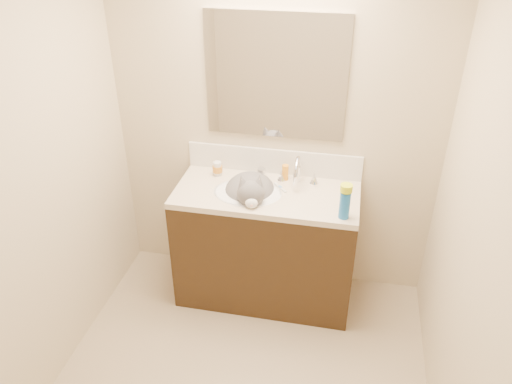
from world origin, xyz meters
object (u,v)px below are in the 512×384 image
at_px(basin, 248,201).
at_px(cat, 250,193).
at_px(silver_jar, 261,173).
at_px(spray_can, 345,205).
at_px(pill_bottle, 217,169).
at_px(faucet, 297,173).
at_px(amber_bottle, 285,172).
at_px(vanity_cabinet, 266,247).

bearing_deg(basin, cat, 56.56).
xyz_separation_m(basin, cat, (0.01, 0.02, 0.05)).
xyz_separation_m(silver_jar, spray_can, (0.58, -0.39, 0.06)).
bearing_deg(pill_bottle, silver_jar, 6.48).
relative_size(basin, faucet, 1.61).
height_order(amber_bottle, spray_can, spray_can).
distance_m(amber_bottle, spray_can, 0.57).
height_order(basin, amber_bottle, amber_bottle).
bearing_deg(amber_bottle, cat, -135.49).
bearing_deg(cat, pill_bottle, 133.28).
bearing_deg(pill_bottle, basin, -36.52).
xyz_separation_m(basin, silver_jar, (0.05, 0.22, 0.10)).
bearing_deg(vanity_cabinet, spray_can, -21.75).
relative_size(basin, amber_bottle, 4.15).
distance_m(faucet, pill_bottle, 0.55).
bearing_deg(cat, basin, -138.13).
height_order(pill_bottle, spray_can, spray_can).
bearing_deg(amber_bottle, vanity_cabinet, -116.45).
bearing_deg(spray_can, basin, 164.66).
relative_size(vanity_cabinet, faucet, 4.29).
bearing_deg(basin, amber_bottle, 45.48).
distance_m(faucet, silver_jar, 0.26).
distance_m(vanity_cabinet, basin, 0.40).
relative_size(basin, silver_jar, 7.30).
bearing_deg(faucet, silver_jar, 168.11).
bearing_deg(basin, vanity_cabinet, 14.04).
distance_m(pill_bottle, spray_can, 0.95).
bearing_deg(pill_bottle, faucet, -2.00).
bearing_deg(amber_bottle, faucet, -29.40).
distance_m(pill_bottle, amber_bottle, 0.47).
distance_m(cat, silver_jar, 0.21).
bearing_deg(silver_jar, pill_bottle, -173.52).
bearing_deg(pill_bottle, vanity_cabinet, -22.82).
bearing_deg(amber_bottle, spray_can, -43.23).
bearing_deg(pill_bottle, cat, -32.02).
distance_m(cat, amber_bottle, 0.29).
xyz_separation_m(faucet, silver_jar, (-0.25, 0.05, -0.06)).
xyz_separation_m(cat, silver_jar, (0.03, 0.20, 0.05)).
bearing_deg(amber_bottle, silver_jar, 178.60).
height_order(cat, silver_jar, cat).
distance_m(silver_jar, spray_can, 0.70).
height_order(basin, silver_jar, silver_jar).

